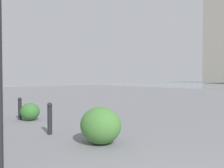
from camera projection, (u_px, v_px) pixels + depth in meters
name	position (u px, v px, depth m)	size (l,w,h in m)	color
bollard_near	(50.00, 118.00, 5.99)	(0.13, 0.13, 0.82)	#232328
bollard_mid	(20.00, 108.00, 8.05)	(0.13, 0.13, 0.77)	#232328
shrub_low	(101.00, 125.00, 5.15)	(0.96, 0.86, 0.82)	#477F38
shrub_round	(30.00, 112.00, 7.95)	(0.69, 0.62, 0.59)	#387533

